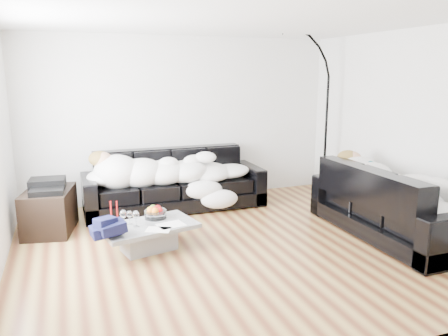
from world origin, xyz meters
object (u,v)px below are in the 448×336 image
object	(u,v)px
floor_lamp	(326,125)
sofa_back	(175,180)
stereo	(47,185)
candle_right	(117,211)
sleeper_back	(175,167)
av_cabinet	(50,211)
fruit_bowl	(155,212)
candle_left	(111,212)
shoes	(392,238)
sleeper_right	(392,186)
wine_glass_c	(136,219)
wine_glass_a	(130,218)
sofa_right	(390,201)
coffee_table	(149,237)
wine_glass_b	(124,218)

from	to	relation	value
floor_lamp	sofa_back	bearing A→B (deg)	173.58
stereo	candle_right	bearing A→B (deg)	-41.25
sleeper_back	av_cabinet	xyz separation A→B (m)	(-1.78, -0.39, -0.37)
sleeper_back	candle_right	distance (m)	1.57
fruit_bowl	candle_right	bearing A→B (deg)	172.92
candle_left	shoes	size ratio (longest dim) A/B	0.62
sleeper_right	shoes	xyz separation A→B (m)	(-0.12, -0.22, -0.60)
wine_glass_c	av_cabinet	xyz separation A→B (m)	(-0.95, 1.08, -0.13)
wine_glass_a	sofa_right	bearing A→B (deg)	-11.75
wine_glass_c	fruit_bowl	bearing A→B (deg)	39.37
wine_glass_a	candle_left	distance (m)	0.24
sleeper_back	coffee_table	size ratio (longest dim) A/B	2.11
fruit_bowl	wine_glass_c	world-z (taller)	wine_glass_c
shoes	av_cabinet	world-z (taller)	av_cabinet
wine_glass_b	shoes	xyz separation A→B (m)	(3.12, -0.83, -0.36)
wine_glass_a	candle_left	xyz separation A→B (m)	(-0.19, 0.14, 0.05)
wine_glass_b	floor_lamp	bearing A→B (deg)	18.89
av_cabinet	coffee_table	bearing A→B (deg)	-32.04
coffee_table	wine_glass_a	bearing A→B (deg)	156.39
sofa_back	av_cabinet	bearing A→B (deg)	-166.09
sofa_right	wine_glass_c	size ratio (longest dim) A/B	11.82
floor_lamp	candle_left	bearing A→B (deg)	-164.28
sofa_back	av_cabinet	xyz separation A→B (m)	(-1.78, -0.44, -0.16)
sleeper_back	floor_lamp	size ratio (longest dim) A/B	0.94
wine_glass_a	wine_glass_c	xyz separation A→B (m)	(0.06, -0.11, 0.01)
wine_glass_c	shoes	distance (m)	3.10
coffee_table	av_cabinet	size ratio (longest dim) A/B	1.32
candle_left	fruit_bowl	bearing A→B (deg)	-3.55
wine_glass_b	coffee_table	bearing A→B (deg)	-9.13
sleeper_back	candle_right	world-z (taller)	sleeper_back
sofa_back	wine_glass_a	size ratio (longest dim) A/B	16.88
sofa_back	sleeper_back	distance (m)	0.21
sofa_right	av_cabinet	distance (m)	4.37
candle_left	av_cabinet	distance (m)	1.10
candle_right	sleeper_back	bearing A→B (deg)	49.98
sleeper_back	floor_lamp	bearing A→B (deg)	-5.41
shoes	floor_lamp	bearing A→B (deg)	104.55
coffee_table	wine_glass_b	world-z (taller)	wine_glass_b
sleeper_back	wine_glass_a	world-z (taller)	sleeper_back
candle_left	stereo	distance (m)	1.10
wine_glass_a	stereo	distance (m)	1.34
sofa_back	sleeper_back	size ratio (longest dim) A/B	1.18
shoes	candle_right	bearing A→B (deg)	-175.18
sofa_back	av_cabinet	world-z (taller)	sofa_back
wine_glass_b	candle_left	xyz separation A→B (m)	(-0.12, 0.18, 0.03)
sofa_back	sofa_right	distance (m)	3.08
fruit_bowl	av_cabinet	distance (m)	1.49
sofa_right	wine_glass_a	world-z (taller)	sofa_right
sofa_back	coffee_table	distance (m)	1.67
fruit_bowl	sofa_right	bearing A→B (deg)	-15.11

